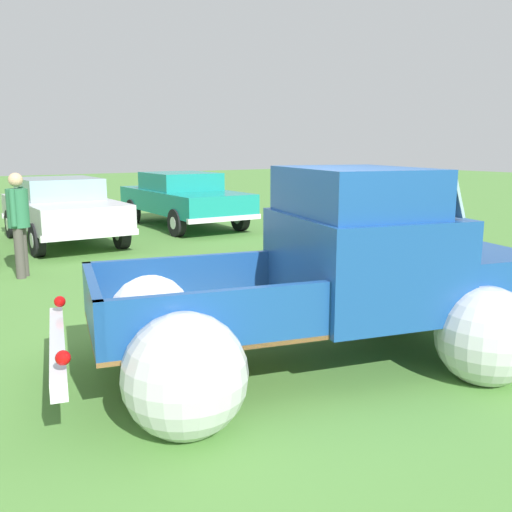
{
  "coord_description": "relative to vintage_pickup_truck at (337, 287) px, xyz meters",
  "views": [
    {
      "loc": [
        -3.3,
        -4.18,
        2.12
      ],
      "look_at": [
        0.0,
        0.78,
        0.97
      ],
      "focal_mm": 39.87,
      "sensor_mm": 36.0,
      "label": 1
    }
  ],
  "objects": [
    {
      "name": "ground_plane",
      "position": [
        -0.38,
        0.09,
        -0.76
      ],
      "size": [
        80.0,
        80.0,
        0.0
      ],
      "primitive_type": "plane",
      "color": "#548C3D"
    },
    {
      "name": "show_car_3",
      "position": [
        3.06,
        9.56,
        0.03
      ],
      "size": [
        2.03,
        4.58,
        1.43
      ],
      "rotation": [
        0.0,
        0.0,
        -1.59
      ],
      "color": "black",
      "rests_on": "ground"
    },
    {
      "name": "spectator_1",
      "position": [
        -1.83,
        5.63,
        0.22
      ],
      "size": [
        0.46,
        0.51,
        1.71
      ],
      "rotation": [
        0.0,
        0.0,
        5.77
      ],
      "color": "#4C4742",
      "rests_on": "ground"
    },
    {
      "name": "vintage_pickup_truck",
      "position": [
        0.0,
        0.0,
        0.0
      ],
      "size": [
        4.94,
        3.59,
        1.96
      ],
      "rotation": [
        0.0,
        0.0,
        -0.25
      ],
      "color": "black",
      "rests_on": "ground"
    },
    {
      "name": "show_car_2",
      "position": [
        -0.33,
        8.71,
        0.03
      ],
      "size": [
        1.96,
        4.34,
        1.43
      ],
      "rotation": [
        0.0,
        0.0,
        -1.59
      ],
      "color": "black",
      "rests_on": "ground"
    }
  ]
}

